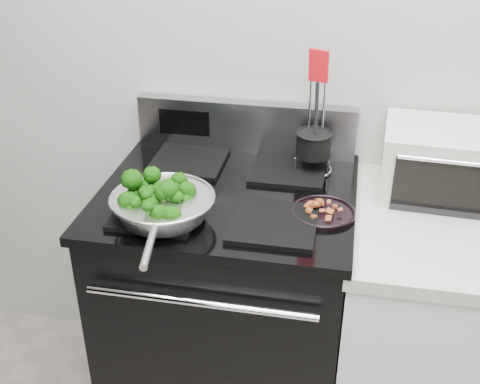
% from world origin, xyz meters
% --- Properties ---
extents(back_wall, '(4.00, 0.02, 2.70)m').
position_xyz_m(back_wall, '(0.00, 1.75, 1.35)').
color(back_wall, silver).
rests_on(back_wall, ground).
extents(gas_range, '(0.79, 0.69, 1.13)m').
position_xyz_m(gas_range, '(-0.30, 1.41, 0.49)').
color(gas_range, black).
rests_on(gas_range, floor).
extents(counter, '(0.62, 0.68, 0.92)m').
position_xyz_m(counter, '(0.39, 1.41, 0.46)').
color(counter, white).
rests_on(counter, floor).
extents(skillet, '(0.30, 0.47, 0.06)m').
position_xyz_m(skillet, '(-0.44, 1.21, 1.00)').
color(skillet, silver).
rests_on(skillet, gas_range).
extents(broccoli_pile, '(0.23, 0.23, 0.08)m').
position_xyz_m(broccoli_pile, '(-0.44, 1.21, 1.02)').
color(broccoli_pile, black).
rests_on(broccoli_pile, skillet).
extents(bacon_plate, '(0.19, 0.19, 0.04)m').
position_xyz_m(bacon_plate, '(0.00, 1.33, 0.97)').
color(bacon_plate, black).
rests_on(bacon_plate, gas_range).
extents(utensil_holder, '(0.13, 0.13, 0.41)m').
position_xyz_m(utensil_holder, '(-0.06, 1.60, 1.02)').
color(utensil_holder, silver).
rests_on(utensil_holder, gas_range).
extents(toaster_oven, '(0.39, 0.31, 0.22)m').
position_xyz_m(toaster_oven, '(0.35, 1.58, 1.03)').
color(toaster_oven, silver).
rests_on(toaster_oven, counter).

